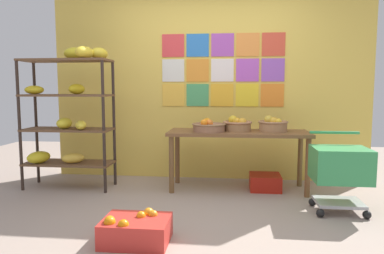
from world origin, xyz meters
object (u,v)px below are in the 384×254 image
Objects in this scene: display_table at (238,139)px; fruit_basket_right at (209,127)px; banana_shelf_unit at (69,107)px; shopping_cart at (340,167)px; fruit_basket_centre at (237,125)px; produce_crate_under_table at (265,182)px; orange_crate_foreground at (136,230)px; fruit_basket_back_left at (273,125)px.

fruit_basket_right is at bearing -168.06° from display_table.
banana_shelf_unit is 3.13m from shopping_cart.
fruit_basket_centre reaches higher than shopping_cart.
banana_shelf_unit is at bearing -176.03° from produce_crate_under_table.
shopping_cart is (1.81, 0.91, 0.35)m from orange_crate_foreground.
fruit_basket_centre is at bearing 21.26° from fruit_basket_right.
banana_shelf_unit is 4.89× the size of fruit_basket_centre.
orange_crate_foreground is at bearing -116.09° from fruit_basket_centre.
shopping_cart reaches higher than display_table.
banana_shelf_unit is 4.68× the size of produce_crate_under_table.
display_table is 0.45m from fruit_basket_back_left.
banana_shelf_unit is at bearing -175.65° from fruit_basket_back_left.
display_table is 4.72× the size of fruit_basket_back_left.
fruit_basket_back_left reaches higher than produce_crate_under_table.
fruit_basket_centre is 1.99m from orange_crate_foreground.
fruit_basket_right is 1.09× the size of produce_crate_under_table.
produce_crate_under_table is (-0.08, -0.02, -0.70)m from fruit_basket_back_left.
orange_crate_foreground is (-0.82, -1.68, -0.68)m from fruit_basket_centre.
shopping_cart is (0.57, -0.75, -0.34)m from fruit_basket_back_left.
display_table is 1.89m from orange_crate_foreground.
fruit_basket_centre is at bearing 5.58° from banana_shelf_unit.
banana_shelf_unit is 4.86× the size of fruit_basket_back_left.
banana_shelf_unit is 2.09m from display_table.
produce_crate_under_table is at bearing -164.67° from fruit_basket_back_left.
banana_shelf_unit is 2.20× the size of shopping_cart.
fruit_basket_right reaches higher than shopping_cart.
display_table is (2.05, 0.14, -0.38)m from banana_shelf_unit.
shopping_cart is (0.99, -0.76, -0.34)m from fruit_basket_centre.
fruit_basket_right is at bearing -158.74° from fruit_basket_centre.
fruit_basket_back_left is 1.00m from shopping_cart.
shopping_cart is at bearing -35.72° from display_table.
produce_crate_under_table is (0.68, 0.10, -0.68)m from fruit_basket_right.
shopping_cart is (3.03, -0.56, -0.55)m from banana_shelf_unit.
orange_crate_foreground is (-0.83, -1.62, -0.52)m from display_table.
banana_shelf_unit reaches higher than display_table.
shopping_cart is at bearing -52.85° from fruit_basket_back_left.
fruit_basket_back_left is at bearing 6.40° from display_table.
orange_crate_foreground is (-1.24, -1.66, -0.68)m from fruit_basket_back_left.
display_table is at bearing 62.77° from orange_crate_foreground.
fruit_basket_centre is 0.36m from fruit_basket_right.
fruit_basket_right is 1.51m from shopping_cart.
fruit_basket_right is (-0.35, -0.07, 0.15)m from display_table.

